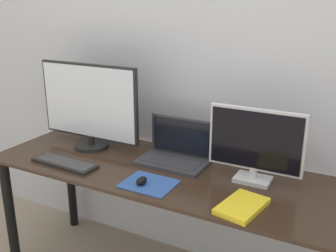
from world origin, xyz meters
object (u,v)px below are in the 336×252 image
at_px(mouse, 141,181).
at_px(monitor_left, 89,106).
at_px(keyboard, 65,163).
at_px(book, 242,206).
at_px(monitor_right, 255,144).
at_px(laptop, 176,151).

bearing_deg(mouse, monitor_left, 151.28).
height_order(monitor_left, mouse, monitor_left).
relative_size(monitor_left, mouse, 9.32).
bearing_deg(keyboard, book, -0.14).
xyz_separation_m(monitor_left, mouse, (0.51, -0.28, -0.23)).
height_order(mouse, book, mouse).
distance_m(keyboard, book, 0.95).
relative_size(monitor_right, mouse, 6.48).
xyz_separation_m(laptop, book, (0.46, -0.31, -0.04)).
relative_size(monitor_right, book, 1.72).
bearing_deg(monitor_right, book, -82.86).
height_order(monitor_right, book, monitor_right).
bearing_deg(keyboard, monitor_left, 97.49).
height_order(keyboard, mouse, mouse).
xyz_separation_m(monitor_left, monitor_right, (0.95, 0.00, -0.06)).
bearing_deg(mouse, monitor_right, 32.37).
height_order(monitor_left, monitor_right, monitor_left).
relative_size(keyboard, mouse, 5.49).
xyz_separation_m(keyboard, mouse, (0.48, -0.01, 0.01)).
distance_m(laptop, mouse, 0.32).
bearing_deg(book, monitor_right, 97.14).
height_order(laptop, keyboard, laptop).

